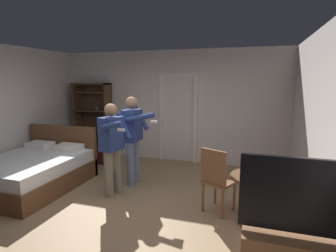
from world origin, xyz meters
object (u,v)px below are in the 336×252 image
person_blue_shirt (112,144)px  wooden_chair (217,178)px  laptop (257,173)px  side_table (257,192)px  person_striped_shirt (133,134)px  bottle_on_table (270,171)px  bed (33,171)px  suitcase_small (98,156)px  suitcase_dark (99,155)px  bookshelf (94,117)px

person_blue_shirt → wooden_chair: bearing=-4.1°
laptop → wooden_chair: (-0.55, 0.23, -0.21)m
side_table → wooden_chair: size_ratio=0.72×
wooden_chair → person_striped_shirt: (-1.67, 0.70, 0.42)m
laptop → person_striped_shirt: 2.41m
bottle_on_table → person_striped_shirt: person_striped_shirt is taller
bed → suitcase_small: (0.32, 1.69, -0.15)m
side_table → suitcase_dark: bearing=152.6°
suitcase_small → bed: bearing=-105.0°
wooden_chair → person_striped_shirt: 1.85m
wooden_chair → suitcase_small: wooden_chair is taller
bed → person_striped_shirt: person_striped_shirt is taller
person_blue_shirt → suitcase_small: (-1.29, 1.56, -0.75)m
laptop → person_blue_shirt: 2.36m
suitcase_dark → suitcase_small: suitcase_dark is taller
bookshelf → laptop: bearing=-31.3°
bookshelf → suitcase_dark: size_ratio=3.02×
bed → laptop: bed is taller
wooden_chair → person_blue_shirt: size_ratio=0.62×
suitcase_small → person_striped_shirt: bearing=-39.4°
bookshelf → wooden_chair: bookshelf is taller
laptop → person_blue_shirt: (-2.33, 0.36, 0.15)m
bed → bookshelf: bookshelf is taller
bed → suitcase_small: size_ratio=3.19×
bottle_on_table → person_striped_shirt: (-2.37, 0.97, 0.15)m
laptop → suitcase_small: bearing=152.1°
side_table → wooden_chair: (-0.56, 0.19, 0.07)m
laptop → suitcase_dark: laptop is taller
bookshelf → bottle_on_table: bearing=-30.8°
side_table → bottle_on_table: bearing=-29.7°
person_striped_shirt → suitcase_small: bearing=145.0°
person_blue_shirt → bed: bearing=-175.3°
bookshelf → person_striped_shirt: bearing=-39.8°
person_striped_shirt → suitcase_dark: person_striped_shirt is taller
suitcase_dark → bookshelf: bearing=136.1°
laptop → bottle_on_table: bearing=-14.7°
laptop → bookshelf: bearing=148.7°
suitcase_dark → suitcase_small: 0.05m
person_blue_shirt → person_striped_shirt: bearing=78.7°
bookshelf → bottle_on_table: size_ratio=7.32×
suitcase_small → bookshelf: bearing=124.2°
person_blue_shirt → person_striped_shirt: (0.11, 0.57, 0.06)m
bed → laptop: 3.97m
bed → side_table: bearing=-2.7°
bottle_on_table → laptop: bearing=165.3°
laptop → person_striped_shirt: bearing=157.2°
suitcase_dark → suitcase_small: bearing=167.9°
bookshelf → bottle_on_table: bookshelf is taller
bed → person_striped_shirt: size_ratio=1.17×
person_striped_shirt → bed: bearing=-157.7°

